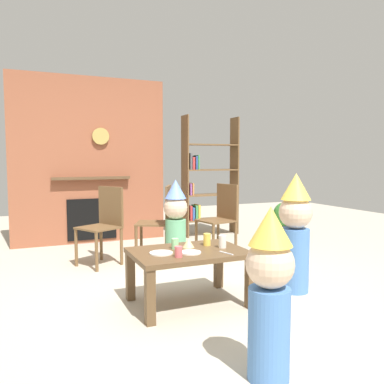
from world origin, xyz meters
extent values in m
plane|color=#BCB29E|center=(0.00, 0.00, 0.00)|extent=(12.00, 12.00, 0.00)
cube|color=#935138|center=(-0.53, 2.60, 1.20)|extent=(2.20, 0.18, 2.40)
cube|color=black|center=(-0.53, 2.50, 0.35)|extent=(0.70, 0.02, 0.60)
cube|color=brown|center=(-0.53, 2.46, 0.95)|extent=(1.10, 0.10, 0.04)
cylinder|color=tan|center=(-0.39, 2.48, 1.55)|extent=(0.24, 0.04, 0.24)
cube|color=brown|center=(0.89, 2.40, 0.95)|extent=(0.02, 0.28, 1.90)
cube|color=brown|center=(1.77, 2.40, 0.95)|extent=(0.02, 0.28, 1.90)
cube|color=brown|center=(1.33, 2.40, 0.25)|extent=(0.86, 0.28, 0.02)
cube|color=brown|center=(1.33, 2.40, 0.65)|extent=(0.86, 0.28, 0.02)
cube|color=brown|center=(1.33, 2.40, 1.05)|extent=(0.86, 0.28, 0.02)
cube|color=brown|center=(1.33, 2.40, 1.45)|extent=(0.86, 0.28, 0.02)
cube|color=#B23333|center=(0.96, 2.40, 0.38)|extent=(0.04, 0.20, 0.23)
cube|color=#3359A5|center=(1.01, 2.40, 0.36)|extent=(0.04, 0.20, 0.20)
cube|color=#3F8C4C|center=(1.06, 2.40, 0.38)|extent=(0.04, 0.20, 0.23)
cube|color=gold|center=(1.10, 2.40, 0.38)|extent=(0.04, 0.20, 0.24)
cube|color=#8C4C99|center=(0.96, 2.40, 0.75)|extent=(0.03, 0.20, 0.18)
cube|color=#D87F3F|center=(1.00, 2.40, 0.75)|extent=(0.02, 0.20, 0.19)
cube|color=#4C4C51|center=(0.96, 2.40, 1.19)|extent=(0.03, 0.20, 0.25)
cube|color=#B23333|center=(1.01, 2.40, 1.16)|extent=(0.04, 0.20, 0.20)
cube|color=#3359A5|center=(1.06, 2.40, 1.17)|extent=(0.02, 0.20, 0.21)
cube|color=#3F8C4C|center=(1.09, 2.40, 1.17)|extent=(0.02, 0.20, 0.22)
cube|color=brown|center=(-0.18, -0.30, 0.44)|extent=(0.95, 0.66, 0.04)
cube|color=brown|center=(-0.61, -0.58, 0.21)|extent=(0.07, 0.07, 0.42)
cube|color=brown|center=(0.25, -0.58, 0.21)|extent=(0.07, 0.07, 0.42)
cube|color=brown|center=(-0.61, -0.01, 0.21)|extent=(0.07, 0.07, 0.42)
cube|color=brown|center=(0.25, -0.01, 0.21)|extent=(0.07, 0.07, 0.42)
cylinder|color=#F2CC4C|center=(0.04, -0.18, 0.51)|extent=(0.06, 0.06, 0.11)
cylinder|color=#8CD18C|center=(-0.27, -0.20, 0.50)|extent=(0.06, 0.06, 0.09)
cylinder|color=silver|center=(0.12, -0.32, 0.51)|extent=(0.07, 0.07, 0.11)
cylinder|color=#E5666B|center=(-0.34, -0.48, 0.50)|extent=(0.06, 0.06, 0.09)
cylinder|color=white|center=(-0.20, -0.39, 0.46)|extent=(0.17, 0.17, 0.01)
cylinder|color=white|center=(-0.43, -0.32, 0.46)|extent=(0.19, 0.19, 0.01)
cone|color=#EAC68C|center=(-0.14, -0.19, 0.50)|extent=(0.10, 0.10, 0.08)
cube|color=silver|center=(0.06, -0.52, 0.46)|extent=(0.06, 0.15, 0.01)
cylinder|color=#4C7FC6|center=(-0.22, -1.53, 0.26)|extent=(0.23, 0.23, 0.52)
sphere|color=beige|center=(-0.22, -1.53, 0.65)|extent=(0.27, 0.27, 0.27)
cone|color=#F2D14C|center=(-0.22, -1.53, 0.86)|extent=(0.24, 0.24, 0.21)
cylinder|color=#4C7FC6|center=(0.84, -0.39, 0.29)|extent=(0.26, 0.26, 0.59)
sphere|color=beige|center=(0.84, -0.39, 0.74)|extent=(0.30, 0.30, 0.30)
cone|color=#F2D14C|center=(0.84, -0.39, 0.97)|extent=(0.27, 0.27, 0.24)
cylinder|color=#66B27F|center=(0.17, 0.91, 0.26)|extent=(0.24, 0.24, 0.53)
sphere|color=beige|center=(0.17, 0.91, 0.67)|extent=(0.27, 0.27, 0.27)
cone|color=#668CE5|center=(0.17, 0.91, 0.88)|extent=(0.25, 0.25, 0.22)
cube|color=brown|center=(-0.66, 1.22, 0.44)|extent=(0.54, 0.54, 0.02)
cube|color=brown|center=(-0.50, 1.31, 0.68)|extent=(0.22, 0.36, 0.45)
cylinder|color=brown|center=(-0.90, 1.29, 0.21)|extent=(0.04, 0.04, 0.43)
cylinder|color=brown|center=(-0.73, 0.97, 0.21)|extent=(0.04, 0.04, 0.43)
cylinder|color=brown|center=(-0.59, 1.46, 0.21)|extent=(0.04, 0.04, 0.43)
cylinder|color=brown|center=(-0.41, 1.15, 0.21)|extent=(0.04, 0.04, 0.43)
cube|color=brown|center=(0.01, 1.28, 0.44)|extent=(0.53, 0.53, 0.02)
cube|color=brown|center=(0.18, 1.20, 0.68)|extent=(0.20, 0.37, 0.45)
cylinder|color=brown|center=(-0.07, 1.52, 0.21)|extent=(0.04, 0.04, 0.43)
cylinder|color=brown|center=(-0.23, 1.20, 0.21)|extent=(0.04, 0.04, 0.43)
cylinder|color=brown|center=(0.25, 1.37, 0.21)|extent=(0.04, 0.04, 0.43)
cylinder|color=brown|center=(0.10, 1.04, 0.21)|extent=(0.04, 0.04, 0.43)
cube|color=brown|center=(0.81, 1.15, 0.44)|extent=(0.47, 0.47, 0.02)
cube|color=brown|center=(0.99, 1.19, 0.68)|extent=(0.11, 0.40, 0.45)
cylinder|color=brown|center=(0.60, 1.29, 0.21)|extent=(0.04, 0.04, 0.43)
cylinder|color=brown|center=(0.67, 0.94, 0.21)|extent=(0.04, 0.04, 0.43)
cylinder|color=brown|center=(0.95, 1.36, 0.21)|extent=(0.04, 0.04, 0.43)
cylinder|color=brown|center=(1.02, 1.01, 0.21)|extent=(0.04, 0.04, 0.43)
cylinder|color=#4C5660|center=(2.24, 1.62, 0.11)|extent=(0.23, 0.23, 0.21)
sphere|color=#347A2F|center=(2.24, 1.62, 0.38)|extent=(0.38, 0.38, 0.38)
camera|label=1|loc=(-1.44, -3.29, 1.22)|focal=36.87mm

